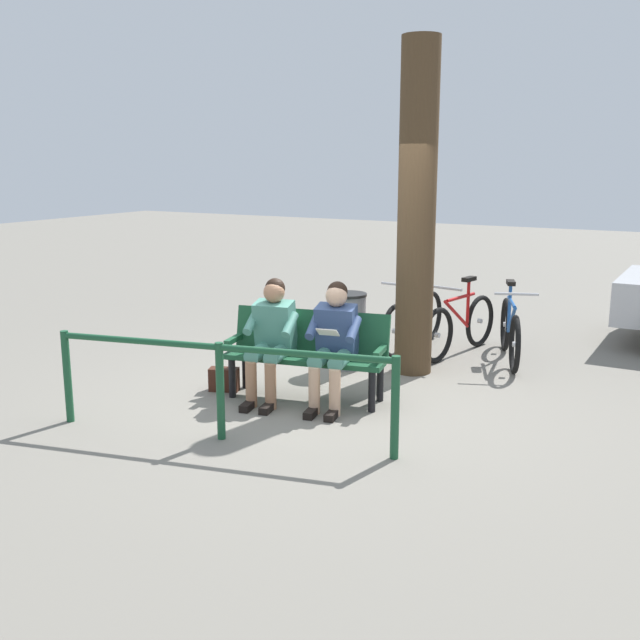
{
  "coord_description": "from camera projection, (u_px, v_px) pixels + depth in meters",
  "views": [
    {
      "loc": [
        -3.39,
        6.14,
        2.35
      ],
      "look_at": [
        0.12,
        -0.27,
        0.75
      ],
      "focal_mm": 41.49,
      "sensor_mm": 36.0,
      "label": 1
    }
  ],
  "objects": [
    {
      "name": "ground_plane",
      "position": [
        317.0,
        400.0,
        7.35
      ],
      "size": [
        40.0,
        40.0,
        0.0
      ],
      "primitive_type": "plane",
      "color": "slate"
    },
    {
      "name": "bench",
      "position": [
        308.0,
        348.0,
        7.35
      ],
      "size": [
        1.66,
        0.77,
        0.87
      ],
      "rotation": [
        0.0,
        0.0,
        0.19
      ],
      "color": "#194C2D",
      "rests_on": "ground"
    },
    {
      "name": "person_reading",
      "position": [
        334.0,
        338.0,
        7.07
      ],
      "size": [
        0.54,
        0.81,
        1.2
      ],
      "rotation": [
        0.0,
        0.0,
        0.19
      ],
      "color": "#334772",
      "rests_on": "ground"
    },
    {
      "name": "person_companion",
      "position": [
        272.0,
        334.0,
        7.26
      ],
      "size": [
        0.54,
        0.81,
        1.2
      ],
      "rotation": [
        0.0,
        0.0,
        0.19
      ],
      "color": "#4C8C7A",
      "rests_on": "ground"
    },
    {
      "name": "handbag",
      "position": [
        224.0,
        379.0,
        7.62
      ],
      "size": [
        0.33,
        0.24,
        0.24
      ],
      "primitive_type": "cube",
      "rotation": [
        0.0,
        0.0,
        0.37
      ],
      "color": "#3F1E14",
      "rests_on": "ground"
    },
    {
      "name": "tree_trunk",
      "position": [
        417.0,
        211.0,
        7.95
      ],
      "size": [
        0.41,
        0.41,
        3.59
      ],
      "primitive_type": "cylinder",
      "color": "#4C3823",
      "rests_on": "ground"
    },
    {
      "name": "litter_bin",
      "position": [
        348.0,
        330.0,
        8.41
      ],
      "size": [
        0.41,
        0.41,
        0.86
      ],
      "color": "slate",
      "rests_on": "ground"
    },
    {
      "name": "bicycle_blue",
      "position": [
        510.0,
        331.0,
        8.7
      ],
      "size": [
        0.7,
        1.59,
        0.94
      ],
      "rotation": [
        0.0,
        0.0,
        1.93
      ],
      "color": "black",
      "rests_on": "ground"
    },
    {
      "name": "bicycle_red",
      "position": [
        460.0,
        325.0,
        9.0
      ],
      "size": [
        0.52,
        1.66,
        0.94
      ],
      "rotation": [
        0.0,
        0.0,
        1.37
      ],
      "color": "black",
      "rests_on": "ground"
    },
    {
      "name": "bicycle_purple",
      "position": [
        413.0,
        321.0,
        9.25
      ],
      "size": [
        0.48,
        1.68,
        0.94
      ],
      "rotation": [
        0.0,
        0.0,
        1.5
      ],
      "color": "black",
      "rests_on": "ground"
    },
    {
      "name": "railing_fence",
      "position": [
        220.0,
        372.0,
        6.21
      ],
      "size": [
        3.0,
        0.7,
        0.85
      ],
      "rotation": [
        0.0,
        0.0,
        0.21
      ],
      "color": "#194C2D",
      "rests_on": "ground"
    }
  ]
}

